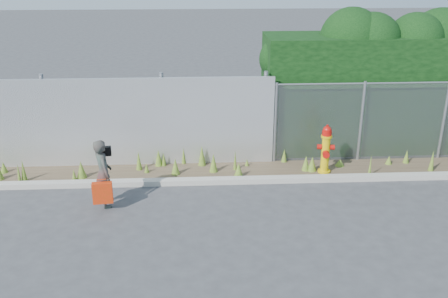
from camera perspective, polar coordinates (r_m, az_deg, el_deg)
ground at (r=9.92m, az=2.18°, el=-8.33°), size 80.00×80.00×0.00m
curb at (r=11.48m, az=1.39°, el=-3.61°), size 16.00×0.22×0.12m
weed_strip at (r=11.99m, az=0.30°, el=-2.05°), size 16.00×1.35×0.54m
corrugated_fence at (r=12.42m, az=-14.12°, el=2.89°), size 8.50×0.21×2.30m
chainlink_fence at (r=13.22m, az=19.74°, el=3.05°), size 6.50×0.07×2.05m
hedge at (r=13.98m, az=19.54°, el=8.14°), size 7.46×1.93×3.69m
fire_hydrant at (r=12.03m, az=11.54°, el=-0.11°), size 0.41×0.36×1.22m
woman at (r=10.50m, az=-13.63°, el=-2.73°), size 0.54×0.63×1.46m
red_tote_bag at (r=10.39m, az=-13.71°, el=-4.88°), size 0.40×0.15×0.52m
black_shoulder_bag at (r=10.54m, az=-13.47°, el=-0.24°), size 0.26×0.11×0.19m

